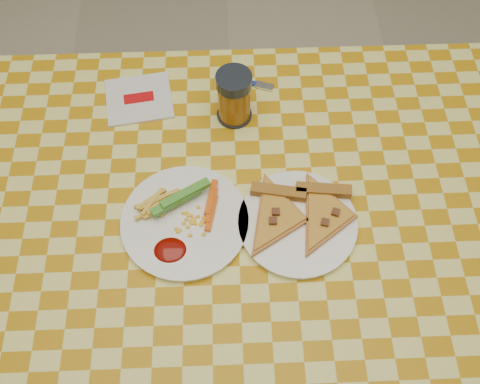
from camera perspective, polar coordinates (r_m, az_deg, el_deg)
The scene contains 9 objects.
ground at distance 1.74m, azimuth -0.15°, elevation -14.07°, with size 8.00×8.00×0.00m, color beige.
table at distance 1.10m, azimuth -0.23°, elevation -4.28°, with size 1.28×0.88×0.76m.
plate_left at distance 1.03m, azimuth -5.89°, elevation -3.20°, with size 0.24×0.24×0.01m, color white.
plate_right at distance 1.03m, azimuth 6.14°, elevation -3.37°, with size 0.22×0.22×0.01m, color white.
fries_veggies at distance 1.02m, azimuth -6.43°, elevation -2.01°, with size 0.18×0.17×0.04m.
pizza_slices at distance 1.02m, azimuth 6.35°, elevation -2.20°, with size 0.25×0.23×0.02m.
drink_glass at distance 1.12m, azimuth -0.64°, elevation 10.08°, with size 0.08×0.08×0.12m.
napkin at distance 1.21m, azimuth -10.72°, elevation 9.74°, with size 0.16×0.15×0.01m.
fork at distance 1.23m, azimuth 0.58°, elevation 11.69°, with size 0.13×0.06×0.01m.
Camera 1 is at (-0.01, -0.48, 1.68)m, focal length 40.00 mm.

